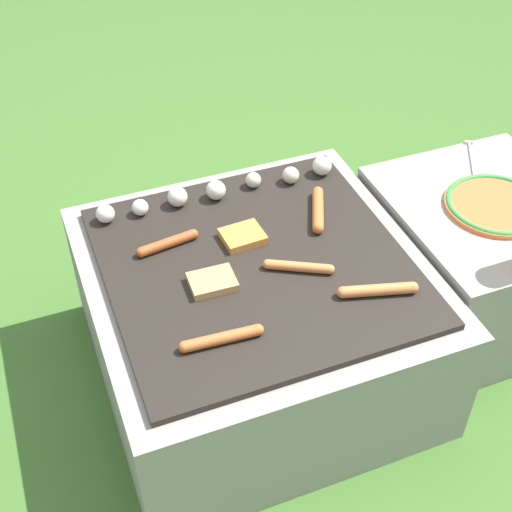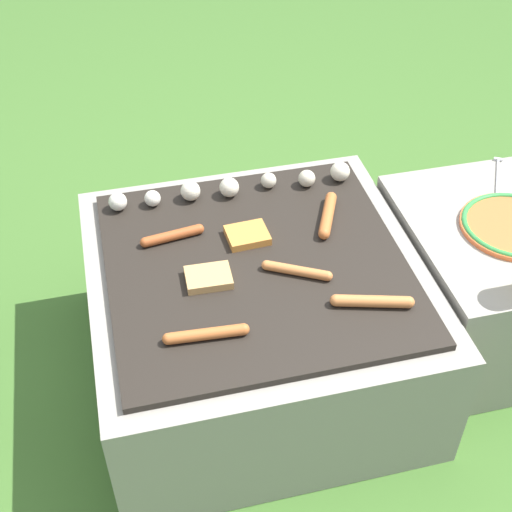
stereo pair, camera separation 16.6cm
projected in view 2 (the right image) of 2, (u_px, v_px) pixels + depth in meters
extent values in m
plane|color=#3D6628|center=(256.00, 366.00, 1.93)|extent=(14.00, 14.00, 0.00)
cube|color=gray|center=(256.00, 320.00, 1.81)|extent=(0.79, 0.79, 0.36)
cube|color=black|center=(256.00, 265.00, 1.68)|extent=(0.69, 0.69, 0.02)
cube|color=gray|center=(493.00, 279.00, 1.91)|extent=(0.49, 0.54, 0.38)
cylinder|color=#B7602D|center=(206.00, 334.00, 1.49)|extent=(0.16, 0.04, 0.03)
sphere|color=#B7602D|center=(244.00, 329.00, 1.50)|extent=(0.03, 0.03, 0.03)
sphere|color=#B7602D|center=(168.00, 339.00, 1.48)|extent=(0.03, 0.03, 0.03)
cylinder|color=#C6753D|center=(297.00, 271.00, 1.64)|extent=(0.14, 0.09, 0.02)
sphere|color=#C6753D|center=(266.00, 265.00, 1.65)|extent=(0.02, 0.02, 0.02)
sphere|color=#C6753D|center=(328.00, 276.00, 1.62)|extent=(0.02, 0.02, 0.02)
cylinder|color=#A34C23|center=(172.00, 236.00, 1.73)|extent=(0.14, 0.04, 0.02)
sphere|color=#A34C23|center=(145.00, 242.00, 1.71)|extent=(0.02, 0.02, 0.02)
sphere|color=#A34C23|center=(199.00, 229.00, 1.75)|extent=(0.02, 0.02, 0.02)
cylinder|color=#C6753D|center=(372.00, 301.00, 1.56)|extent=(0.16, 0.07, 0.03)
sphere|color=#C6753D|center=(336.00, 300.00, 1.56)|extent=(0.03, 0.03, 0.03)
sphere|color=#C6753D|center=(409.00, 302.00, 1.56)|extent=(0.03, 0.03, 0.03)
cylinder|color=#B7602D|center=(328.00, 215.00, 1.78)|extent=(0.09, 0.15, 0.03)
sphere|color=#B7602D|center=(331.00, 197.00, 1.84)|extent=(0.03, 0.03, 0.03)
sphere|color=#B7602D|center=(324.00, 234.00, 1.73)|extent=(0.03, 0.03, 0.03)
cube|color=tan|center=(208.00, 278.00, 1.62)|extent=(0.11, 0.08, 0.02)
cube|color=#D18438|center=(248.00, 235.00, 1.73)|extent=(0.10, 0.09, 0.02)
sphere|color=silver|center=(118.00, 202.00, 1.81)|extent=(0.05, 0.05, 0.05)
sphere|color=silver|center=(153.00, 198.00, 1.82)|extent=(0.04, 0.04, 0.04)
sphere|color=beige|center=(190.00, 191.00, 1.84)|extent=(0.05, 0.05, 0.05)
sphere|color=beige|center=(229.00, 187.00, 1.85)|extent=(0.05, 0.05, 0.05)
sphere|color=beige|center=(269.00, 180.00, 1.88)|extent=(0.04, 0.04, 0.04)
sphere|color=beige|center=(307.00, 178.00, 1.89)|extent=(0.05, 0.05, 0.05)
sphere|color=beige|center=(340.00, 172.00, 1.90)|extent=(0.05, 0.05, 0.05)
cylinder|color=silver|center=(497.00, 176.00, 1.93)|extent=(0.09, 0.15, 0.01)
cube|color=silver|center=(498.00, 159.00, 1.99)|extent=(0.02, 0.02, 0.01)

